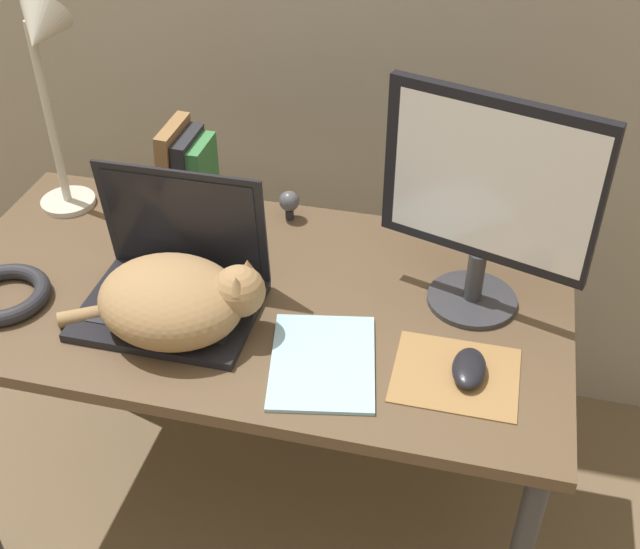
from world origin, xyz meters
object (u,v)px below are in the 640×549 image
(computer_mouse, at_px, (469,368))
(cat, at_px, (177,300))
(external_monitor, at_px, (487,198))
(notepad, at_px, (323,362))
(webcam, at_px, (289,202))
(book_row, at_px, (188,174))
(cable_coil, at_px, (3,294))
(laptop, at_px, (174,283))
(desk_lamp, at_px, (46,71))

(computer_mouse, bearing_deg, cat, -179.53)
(external_monitor, relative_size, computer_mouse, 4.25)
(notepad, relative_size, webcam, 3.96)
(external_monitor, xyz_separation_m, notepad, (-0.26, -0.25, -0.25))
(external_monitor, relative_size, webcam, 6.22)
(book_row, relative_size, cable_coil, 1.19)
(laptop, height_order, cat, laptop)
(laptop, height_order, computer_mouse, laptop)
(desk_lamp, bearing_deg, computer_mouse, -19.22)
(computer_mouse, distance_m, book_row, 0.81)
(book_row, relative_size, desk_lamp, 0.43)
(cable_coil, distance_m, notepad, 0.68)
(cable_coil, xyz_separation_m, webcam, (0.49, 0.44, 0.03))
(cat, xyz_separation_m, notepad, (0.30, -0.03, -0.07))
(book_row, distance_m, notepad, 0.62)
(cat, bearing_deg, laptop, 117.28)
(cat, xyz_separation_m, book_row, (-0.13, 0.41, 0.03))
(notepad, distance_m, webcam, 0.50)
(laptop, xyz_separation_m, notepad, (0.33, -0.10, -0.05))
(external_monitor, distance_m, notepad, 0.43)
(cable_coil, bearing_deg, book_row, 58.16)
(computer_mouse, height_order, book_row, book_row)
(notepad, height_order, webcam, webcam)
(notepad, bearing_deg, webcam, 112.46)
(desk_lamp, relative_size, notepad, 1.80)
(laptop, height_order, external_monitor, external_monitor)
(external_monitor, bearing_deg, cat, -158.07)
(external_monitor, height_order, webcam, external_monitor)
(cable_coil, relative_size, webcam, 2.60)
(cat, bearing_deg, webcam, 76.45)
(laptop, relative_size, computer_mouse, 3.26)
(desk_lamp, bearing_deg, cat, -40.45)
(computer_mouse, bearing_deg, book_row, 149.87)
(cable_coil, height_order, notepad, cable_coil)
(external_monitor, distance_m, desk_lamp, 0.97)
(book_row, height_order, desk_lamp, desk_lamp)
(computer_mouse, height_order, notepad, computer_mouse)
(cable_coil, bearing_deg, webcam, 41.55)
(cat, relative_size, external_monitor, 0.91)
(cable_coil, bearing_deg, desk_lamp, 92.26)
(cat, bearing_deg, cable_coil, -179.86)
(webcam, bearing_deg, notepad, -67.54)
(laptop, relative_size, book_row, 1.54)
(external_monitor, height_order, book_row, external_monitor)
(cable_coil, relative_size, notepad, 0.66)
(cable_coil, bearing_deg, external_monitor, 13.38)
(book_row, relative_size, notepad, 0.78)
(laptop, bearing_deg, desk_lamp, 143.66)
(external_monitor, height_order, computer_mouse, external_monitor)
(external_monitor, relative_size, cable_coil, 2.39)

